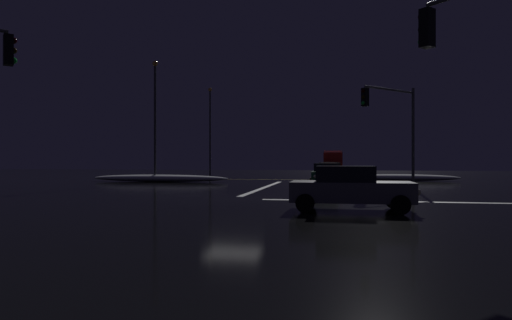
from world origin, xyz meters
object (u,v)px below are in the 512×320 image
at_px(sedan_green, 326,174).
at_px(sedan_gray_crossing, 350,188).
at_px(sedan_red, 328,171).
at_px(sedan_black, 331,168).
at_px(box_truck, 333,161).
at_px(streetlamp_left_near, 155,113).
at_px(sedan_silver, 327,169).
at_px(traffic_signal_se, 496,55).
at_px(traffic_signal_ne, 394,117).
at_px(sedan_orange, 331,172).
at_px(streetlamp_left_far, 210,126).

distance_m(sedan_green, sedan_gray_crossing, 15.41).
bearing_deg(sedan_green, sedan_red, 90.52).
bearing_deg(sedan_black, box_truck, 88.85).
xyz_separation_m(sedan_green, sedan_red, (-0.10, 11.25, 0.00)).
bearing_deg(box_truck, streetlamp_left_near, -117.17).
height_order(sedan_silver, traffic_signal_se, traffic_signal_se).
height_order(sedan_green, traffic_signal_ne, traffic_signal_ne).
xyz_separation_m(sedan_gray_crossing, traffic_signal_se, (3.27, -4.54, 3.48)).
bearing_deg(sedan_gray_crossing, box_truck, 91.24).
relative_size(sedan_green, sedan_gray_crossing, 1.00).
distance_m(sedan_gray_crossing, traffic_signal_ne, 12.72).
bearing_deg(traffic_signal_ne, streetlamp_left_near, 160.12).
height_order(sedan_orange, streetlamp_left_far, streetlamp_left_far).
xyz_separation_m(sedan_orange, traffic_signal_se, (4.26, -25.93, 3.48)).
height_order(sedan_black, streetlamp_left_far, streetlamp_left_far).
xyz_separation_m(sedan_red, sedan_silver, (-0.24, 5.34, 0.00)).
relative_size(sedan_gray_crossing, streetlamp_left_near, 0.44).
bearing_deg(traffic_signal_ne, sedan_green, 139.66).
relative_size(sedan_silver, streetlamp_left_near, 0.44).
bearing_deg(sedan_green, sedan_gray_crossing, -85.45).
bearing_deg(box_truck, sedan_red, -90.97).
relative_size(box_truck, traffic_signal_se, 1.32).
bearing_deg(streetlamp_left_near, sedan_silver, 44.89).
distance_m(sedan_green, traffic_signal_se, 20.70).
bearing_deg(box_truck, sedan_gray_crossing, -88.76).
height_order(sedan_orange, traffic_signal_ne, traffic_signal_ne).
distance_m(sedan_green, box_truck, 30.64).
distance_m(sedan_orange, box_truck, 24.61).
distance_m(box_truck, traffic_signal_ne, 34.45).
distance_m(sedan_orange, traffic_signal_ne, 10.90).
bearing_deg(streetlamp_left_near, box_truck, 62.83).
xyz_separation_m(sedan_black, traffic_signal_ne, (4.05, -26.63, 3.56)).
bearing_deg(sedan_gray_crossing, streetlamp_left_far, 113.79).
height_order(traffic_signal_se, streetlamp_left_near, streetlamp_left_near).
relative_size(streetlamp_left_near, streetlamp_left_far, 0.96).
height_order(sedan_black, sedan_gray_crossing, same).
relative_size(sedan_green, sedan_black, 1.00).
bearing_deg(traffic_signal_se, sedan_green, 102.72).
xyz_separation_m(sedan_silver, sedan_gray_crossing, (1.56, -31.94, 0.00)).
bearing_deg(sedan_orange, sedan_red, 93.66).
xyz_separation_m(sedan_red, traffic_signal_se, (4.59, -31.15, 3.48)).
bearing_deg(sedan_gray_crossing, streetlamp_left_near, 129.50).
height_order(sedan_orange, streetlamp_left_near, streetlamp_left_near).
relative_size(sedan_orange, sedan_red, 1.00).
bearing_deg(sedan_green, sedan_silver, 91.17).
distance_m(sedan_silver, box_truck, 14.08).
distance_m(sedan_black, traffic_signal_se, 43.39).
bearing_deg(sedan_green, traffic_signal_se, -77.28).
distance_m(sedan_black, traffic_signal_ne, 27.17).
height_order(traffic_signal_ne, streetlamp_left_far, streetlamp_left_far).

